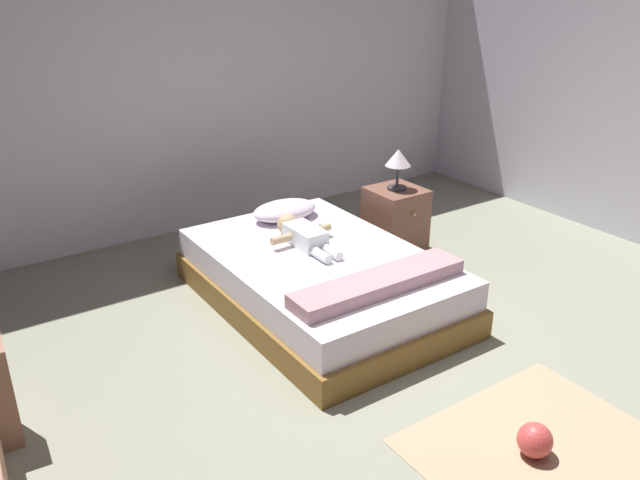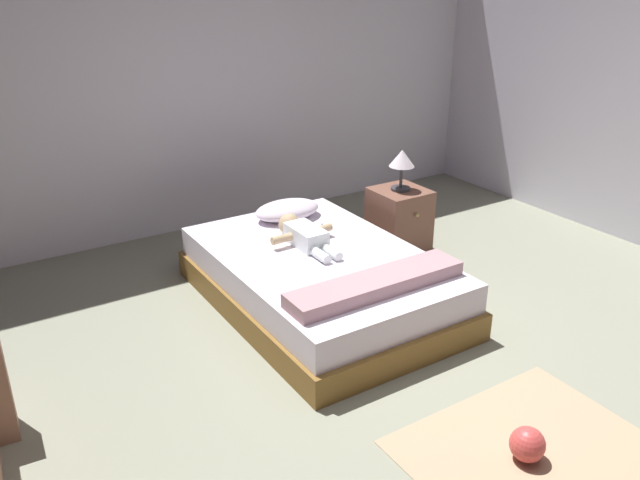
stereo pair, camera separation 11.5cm
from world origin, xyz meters
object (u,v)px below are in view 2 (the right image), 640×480
(lamp, at_px, (402,161))
(baby, at_px, (303,235))
(nightstand, at_px, (399,220))
(bed, at_px, (320,280))
(pillow, at_px, (287,210))
(toothbrush, at_px, (324,227))
(toy_ball, at_px, (527,444))

(lamp, bearing_deg, baby, -167.69)
(nightstand, xyz_separation_m, lamp, (0.00, 0.00, 0.50))
(bed, bearing_deg, pillow, 78.37)
(baby, height_order, toothbrush, baby)
(nightstand, distance_m, toy_ball, 2.47)
(bed, height_order, pillow, pillow)
(baby, bearing_deg, nightstand, 12.30)
(baby, bearing_deg, pillow, 73.05)
(toothbrush, height_order, nightstand, nightstand)
(baby, height_order, nightstand, baby)
(nightstand, distance_m, lamp, 0.50)
(bed, distance_m, toy_ball, 1.81)
(bed, xyz_separation_m, lamp, (1.03, 0.43, 0.57))
(toothbrush, bearing_deg, pillow, 112.30)
(nightstand, relative_size, lamp, 1.60)
(bed, xyz_separation_m, toothbrush, (0.27, 0.37, 0.20))
(baby, bearing_deg, toy_ball, -89.68)
(bed, xyz_separation_m, nightstand, (1.03, 0.43, 0.07))
(pillow, xyz_separation_m, nightstand, (0.89, -0.25, -0.19))
(lamp, bearing_deg, bed, -157.12)
(baby, bearing_deg, lamp, 12.31)
(pillow, distance_m, nightstand, 0.94)
(bed, bearing_deg, baby, 91.09)
(baby, distance_m, lamp, 1.10)
(toothbrush, bearing_deg, bed, -126.38)
(bed, bearing_deg, toy_ball, -89.77)
(pillow, height_order, lamp, lamp)
(baby, bearing_deg, toothbrush, 29.96)
(pillow, bearing_deg, toothbrush, -67.70)
(toothbrush, xyz_separation_m, nightstand, (0.76, 0.07, -0.13))
(baby, distance_m, toothbrush, 0.32)
(bed, bearing_deg, lamp, 22.88)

